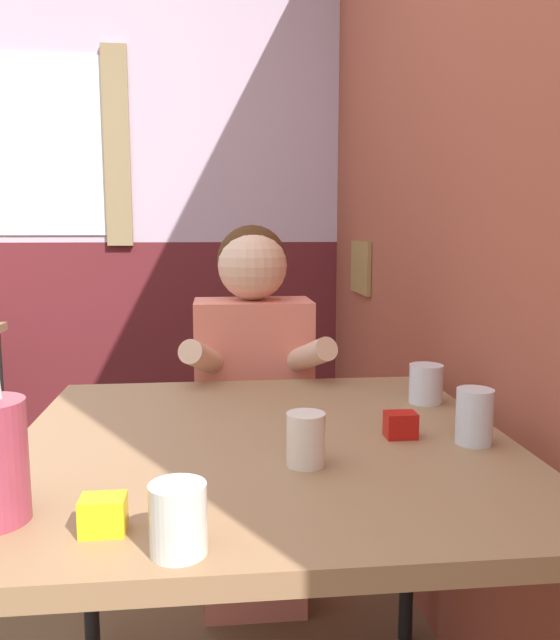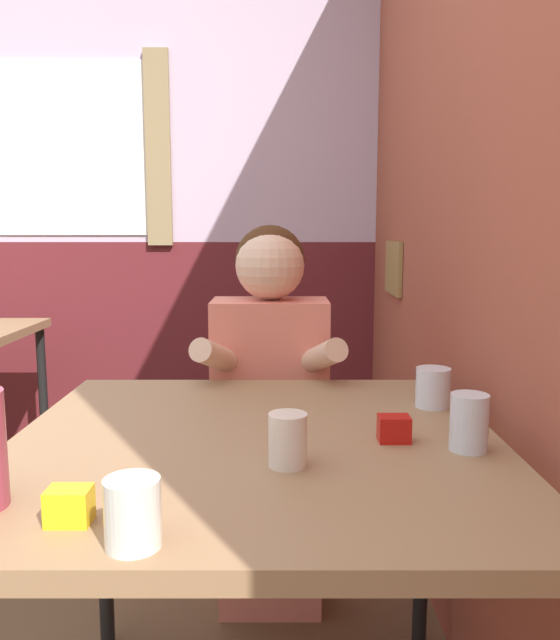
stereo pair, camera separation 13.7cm
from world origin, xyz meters
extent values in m
cube|color=#9E4C38|center=(1.30, 1.16, 1.35)|extent=(0.06, 4.32, 2.70)
cube|color=olive|center=(1.26, 1.76, 1.01)|extent=(0.02, 0.30, 0.22)
cube|color=silver|center=(0.00, 2.35, 1.90)|extent=(5.54, 0.06, 1.60)
cube|color=maroon|center=(0.00, 2.35, 0.55)|extent=(5.54, 0.06, 1.10)
cube|color=white|center=(-0.25, 2.32, 1.55)|extent=(0.78, 0.01, 0.83)
cube|color=#937F56|center=(0.20, 2.30, 1.55)|extent=(0.12, 0.02, 0.93)
cube|color=#93704C|center=(0.75, 0.36, 0.74)|extent=(0.95, 0.95, 0.04)
cylinder|color=black|center=(0.31, 0.80, 0.36)|extent=(0.04, 0.04, 0.72)
cylinder|color=black|center=(1.18, 0.80, 0.36)|extent=(0.04, 0.04, 0.72)
cylinder|color=black|center=(-0.30, 1.99, 0.36)|extent=(0.04, 0.04, 0.72)
cube|color=#EA7F6B|center=(0.76, 1.00, 0.22)|extent=(0.31, 0.20, 0.45)
cube|color=#EA7F6B|center=(0.76, 1.00, 0.70)|extent=(0.34, 0.20, 0.51)
sphere|color=#472814|center=(0.76, 1.03, 1.07)|extent=(0.20, 0.20, 0.20)
sphere|color=beige|center=(0.76, 1.00, 1.06)|extent=(0.20, 0.20, 0.20)
cylinder|color=beige|center=(0.63, 0.86, 0.81)|extent=(0.14, 0.27, 0.15)
cylinder|color=beige|center=(0.90, 0.86, 0.81)|extent=(0.14, 0.27, 0.15)
cylinder|color=silver|center=(1.14, 0.58, 0.80)|extent=(0.08, 0.08, 0.09)
cylinder|color=silver|center=(0.61, -0.06, 0.80)|extent=(0.07, 0.07, 0.09)
cylinder|color=silver|center=(0.81, 0.22, 0.81)|extent=(0.07, 0.07, 0.09)
cylinder|color=silver|center=(1.14, 0.29, 0.81)|extent=(0.07, 0.07, 0.11)
cube|color=#B7140F|center=(1.01, 0.34, 0.78)|extent=(0.06, 0.04, 0.05)
cube|color=yellow|center=(0.50, 0.01, 0.78)|extent=(0.06, 0.04, 0.05)
camera|label=1|loc=(0.66, -0.80, 1.16)|focal=35.00mm
camera|label=2|loc=(0.79, -0.80, 1.16)|focal=35.00mm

